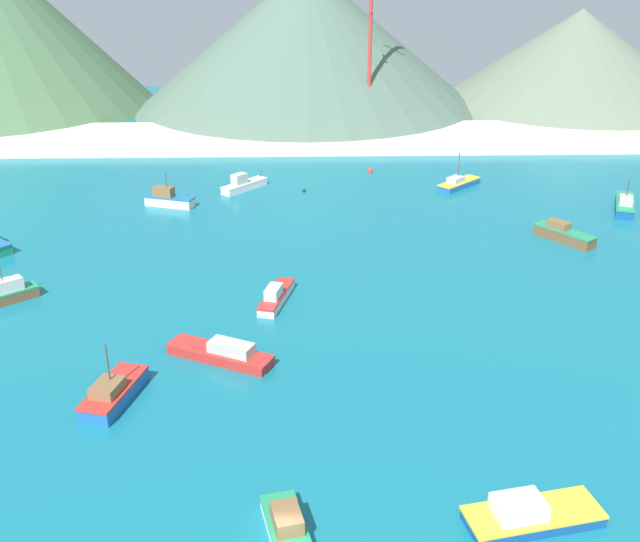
{
  "coord_description": "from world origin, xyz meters",
  "views": [
    {
      "loc": [
        1.23,
        -35.53,
        35.13
      ],
      "look_at": [
        3.3,
        43.21,
        0.47
      ],
      "focal_mm": 41.66,
      "sensor_mm": 36.0,
      "label": 1
    }
  ],
  "objects_px": {
    "fishing_boat_2": "(168,199)",
    "fishing_boat_8": "(625,204)",
    "buoy_2": "(370,171)",
    "fishing_boat_14": "(459,183)",
    "fishing_boat_0": "(3,295)",
    "radio_tower": "(370,34)",
    "buoy_1": "(304,191)",
    "fishing_boat_5": "(290,537)",
    "fishing_boat_3": "(223,353)",
    "fishing_boat_12": "(243,184)",
    "fishing_boat_6": "(529,514)",
    "fishing_boat_10": "(276,296)",
    "fishing_boat_15": "(113,392)",
    "fishing_boat_4": "(563,234)"
  },
  "relations": [
    {
      "from": "fishing_boat_4",
      "to": "fishing_boat_8",
      "type": "bearing_deg",
      "value": 42.52
    },
    {
      "from": "fishing_boat_0",
      "to": "buoy_2",
      "type": "height_order",
      "value": "fishing_boat_0"
    },
    {
      "from": "fishing_boat_2",
      "to": "fishing_boat_3",
      "type": "height_order",
      "value": "fishing_boat_2"
    },
    {
      "from": "fishing_boat_2",
      "to": "fishing_boat_8",
      "type": "xyz_separation_m",
      "value": [
        66.17,
        -3.59,
        -0.2
      ]
    },
    {
      "from": "fishing_boat_5",
      "to": "fishing_boat_12",
      "type": "bearing_deg",
      "value": 96.14
    },
    {
      "from": "fishing_boat_6",
      "to": "fishing_boat_15",
      "type": "xyz_separation_m",
      "value": [
        -30.73,
        15.14,
        0.15
      ]
    },
    {
      "from": "radio_tower",
      "to": "fishing_boat_6",
      "type": "bearing_deg",
      "value": -89.45
    },
    {
      "from": "fishing_boat_6",
      "to": "buoy_2",
      "type": "distance_m",
      "value": 83.36
    },
    {
      "from": "fishing_boat_14",
      "to": "buoy_1",
      "type": "relative_size",
      "value": 11.67
    },
    {
      "from": "fishing_boat_3",
      "to": "radio_tower",
      "type": "bearing_deg",
      "value": 76.87
    },
    {
      "from": "fishing_boat_15",
      "to": "radio_tower",
      "type": "distance_m",
      "value": 103.22
    },
    {
      "from": "fishing_boat_10",
      "to": "fishing_boat_14",
      "type": "bearing_deg",
      "value": 55.67
    },
    {
      "from": "fishing_boat_5",
      "to": "buoy_2",
      "type": "height_order",
      "value": "fishing_boat_5"
    },
    {
      "from": "fishing_boat_5",
      "to": "buoy_2",
      "type": "distance_m",
      "value": 85.82
    },
    {
      "from": "fishing_boat_3",
      "to": "fishing_boat_2",
      "type": "bearing_deg",
      "value": 105.18
    },
    {
      "from": "fishing_boat_0",
      "to": "fishing_boat_15",
      "type": "relative_size",
      "value": 0.88
    },
    {
      "from": "fishing_boat_2",
      "to": "buoy_1",
      "type": "bearing_deg",
      "value": 17.7
    },
    {
      "from": "fishing_boat_12",
      "to": "buoy_1",
      "type": "relative_size",
      "value": 11.62
    },
    {
      "from": "fishing_boat_2",
      "to": "fishing_boat_15",
      "type": "height_order",
      "value": "fishing_boat_15"
    },
    {
      "from": "fishing_boat_0",
      "to": "radio_tower",
      "type": "bearing_deg",
      "value": 59.65
    },
    {
      "from": "fishing_boat_4",
      "to": "radio_tower",
      "type": "relative_size",
      "value": 0.21
    },
    {
      "from": "fishing_boat_12",
      "to": "fishing_boat_5",
      "type": "bearing_deg",
      "value": -83.86
    },
    {
      "from": "buoy_2",
      "to": "fishing_boat_15",
      "type": "bearing_deg",
      "value": -112.02
    },
    {
      "from": "fishing_boat_3",
      "to": "buoy_2",
      "type": "xyz_separation_m",
      "value": [
        19.06,
        61.64,
        -0.6
      ]
    },
    {
      "from": "buoy_2",
      "to": "fishing_boat_14",
      "type": "bearing_deg",
      "value": -34.53
    },
    {
      "from": "fishing_boat_14",
      "to": "fishing_boat_5",
      "type": "bearing_deg",
      "value": -108.81
    },
    {
      "from": "fishing_boat_14",
      "to": "buoy_2",
      "type": "xyz_separation_m",
      "value": [
        -13.21,
        9.09,
        -0.51
      ]
    },
    {
      "from": "fishing_boat_14",
      "to": "radio_tower",
      "type": "relative_size",
      "value": 0.2
    },
    {
      "from": "fishing_boat_5",
      "to": "buoy_1",
      "type": "relative_size",
      "value": 13.41
    },
    {
      "from": "fishing_boat_12",
      "to": "fishing_boat_14",
      "type": "height_order",
      "value": "fishing_boat_14"
    },
    {
      "from": "fishing_boat_3",
      "to": "fishing_boat_5",
      "type": "bearing_deg",
      "value": -74.5
    },
    {
      "from": "fishing_boat_5",
      "to": "fishing_boat_10",
      "type": "xyz_separation_m",
      "value": [
        -1.89,
        35.22,
        0.08
      ]
    },
    {
      "from": "fishing_boat_2",
      "to": "fishing_boat_8",
      "type": "bearing_deg",
      "value": -3.1
    },
    {
      "from": "fishing_boat_0",
      "to": "fishing_boat_10",
      "type": "xyz_separation_m",
      "value": [
        29.07,
        -0.68,
        -0.18
      ]
    },
    {
      "from": "fishing_boat_3",
      "to": "buoy_1",
      "type": "bearing_deg",
      "value": 81.27
    },
    {
      "from": "radio_tower",
      "to": "fishing_boat_3",
      "type": "bearing_deg",
      "value": -103.13
    },
    {
      "from": "fishing_boat_6",
      "to": "radio_tower",
      "type": "distance_m",
      "value": 113.81
    },
    {
      "from": "fishing_boat_3",
      "to": "fishing_boat_6",
      "type": "xyz_separation_m",
      "value": [
        22.23,
        -21.65,
        -0.04
      ]
    },
    {
      "from": "fishing_boat_8",
      "to": "fishing_boat_5",
      "type": "bearing_deg",
      "value": -126.56
    },
    {
      "from": "fishing_boat_6",
      "to": "radio_tower",
      "type": "relative_size",
      "value": 0.25
    },
    {
      "from": "fishing_boat_6",
      "to": "fishing_boat_0",
      "type": "bearing_deg",
      "value": 143.72
    },
    {
      "from": "fishing_boat_12",
      "to": "buoy_2",
      "type": "height_order",
      "value": "fishing_boat_12"
    },
    {
      "from": "fishing_boat_5",
      "to": "radio_tower",
      "type": "height_order",
      "value": "radio_tower"
    },
    {
      "from": "fishing_boat_14",
      "to": "radio_tower",
      "type": "distance_m",
      "value": 43.83
    },
    {
      "from": "fishing_boat_8",
      "to": "fishing_boat_12",
      "type": "relative_size",
      "value": 1.29
    },
    {
      "from": "fishing_boat_2",
      "to": "fishing_boat_8",
      "type": "distance_m",
      "value": 66.27
    },
    {
      "from": "fishing_boat_12",
      "to": "radio_tower",
      "type": "distance_m",
      "value": 48.39
    },
    {
      "from": "fishing_boat_6",
      "to": "fishing_boat_8",
      "type": "height_order",
      "value": "fishing_boat_8"
    },
    {
      "from": "fishing_boat_0",
      "to": "buoy_1",
      "type": "distance_m",
      "value": 50.12
    },
    {
      "from": "radio_tower",
      "to": "buoy_2",
      "type": "bearing_deg",
      "value": -94.12
    }
  ]
}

